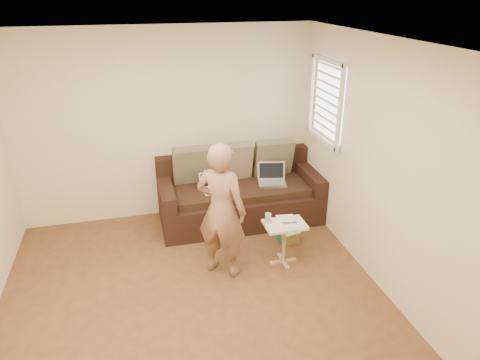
# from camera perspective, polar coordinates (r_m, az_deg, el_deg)

# --- Properties ---
(floor) EXTENTS (4.50, 4.50, 0.00)m
(floor) POSITION_cam_1_polar(r_m,az_deg,el_deg) (4.62, -5.49, -16.96)
(floor) COLOR #52371E
(floor) RESTS_ON ground
(ceiling) EXTENTS (4.50, 4.50, 0.00)m
(ceiling) POSITION_cam_1_polar(r_m,az_deg,el_deg) (3.52, -7.22, 16.93)
(ceiling) COLOR white
(ceiling) RESTS_ON wall_back
(wall_back) EXTENTS (4.00, 0.00, 4.00)m
(wall_back) POSITION_cam_1_polar(r_m,az_deg,el_deg) (5.98, -9.58, 7.00)
(wall_back) COLOR beige
(wall_back) RESTS_ON ground
(wall_right) EXTENTS (0.00, 4.50, 4.50)m
(wall_right) POSITION_cam_1_polar(r_m,az_deg,el_deg) (4.58, 19.28, 0.54)
(wall_right) COLOR beige
(wall_right) RESTS_ON ground
(window_blinds) EXTENTS (0.12, 0.88, 1.08)m
(window_blinds) POSITION_cam_1_polar(r_m,az_deg,el_deg) (5.67, 11.24, 10.13)
(window_blinds) COLOR white
(window_blinds) RESTS_ON wall_right
(sofa) EXTENTS (2.20, 0.95, 0.85)m
(sofa) POSITION_cam_1_polar(r_m,az_deg,el_deg) (6.00, 0.02, -1.58)
(sofa) COLOR black
(sofa) RESTS_ON ground
(pillow_left) EXTENTS (0.55, 0.29, 0.57)m
(pillow_left) POSITION_cam_1_polar(r_m,az_deg,el_deg) (5.97, -6.16, 1.95)
(pillow_left) COLOR brown
(pillow_left) RESTS_ON sofa
(pillow_mid) EXTENTS (0.55, 0.27, 0.57)m
(pillow_mid) POSITION_cam_1_polar(r_m,az_deg,el_deg) (6.05, -0.99, 2.42)
(pillow_mid) COLOR #776155
(pillow_mid) RESTS_ON sofa
(pillow_right) EXTENTS (0.55, 0.28, 0.57)m
(pillow_right) POSITION_cam_1_polar(r_m,az_deg,el_deg) (6.21, 4.40, 2.93)
(pillow_right) COLOR brown
(pillow_right) RESTS_ON sofa
(laptop_silver) EXTENTS (0.44, 0.36, 0.26)m
(laptop_silver) POSITION_cam_1_polar(r_m,az_deg,el_deg) (6.03, 4.28, -0.54)
(laptop_silver) COLOR #B7BABC
(laptop_silver) RESTS_ON sofa
(laptop_white) EXTENTS (0.36, 0.29, 0.23)m
(laptop_white) POSITION_cam_1_polar(r_m,az_deg,el_deg) (5.83, -3.39, -1.40)
(laptop_white) COLOR white
(laptop_white) RESTS_ON sofa
(person) EXTENTS (0.70, 0.66, 1.58)m
(person) POSITION_cam_1_polar(r_m,az_deg,el_deg) (4.75, -2.47, -4.02)
(person) COLOR #8C604C
(person) RESTS_ON ground
(side_table) EXTENTS (0.48, 0.33, 0.52)m
(side_table) POSITION_cam_1_polar(r_m,az_deg,el_deg) (5.19, 5.79, -8.22)
(side_table) COLOR silver
(side_table) RESTS_ON ground
(drinking_glass) EXTENTS (0.07, 0.07, 0.12)m
(drinking_glass) POSITION_cam_1_polar(r_m,az_deg,el_deg) (5.03, 3.69, -5.03)
(drinking_glass) COLOR silver
(drinking_glass) RESTS_ON side_table
(scissors) EXTENTS (0.18, 0.10, 0.02)m
(scissors) POSITION_cam_1_polar(r_m,az_deg,el_deg) (5.06, 6.54, -5.61)
(scissors) COLOR silver
(scissors) RESTS_ON side_table
(paper_on_table) EXTENTS (0.25, 0.33, 0.00)m
(paper_on_table) POSITION_cam_1_polar(r_m,az_deg,el_deg) (5.11, 6.17, -5.35)
(paper_on_table) COLOR white
(paper_on_table) RESTS_ON side_table
(striped_box) EXTENTS (0.26, 0.26, 0.17)m
(striped_box) POSITION_cam_1_polar(r_m,az_deg,el_deg) (5.70, 6.25, -7.14)
(striped_box) COLOR orange
(striped_box) RESTS_ON ground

